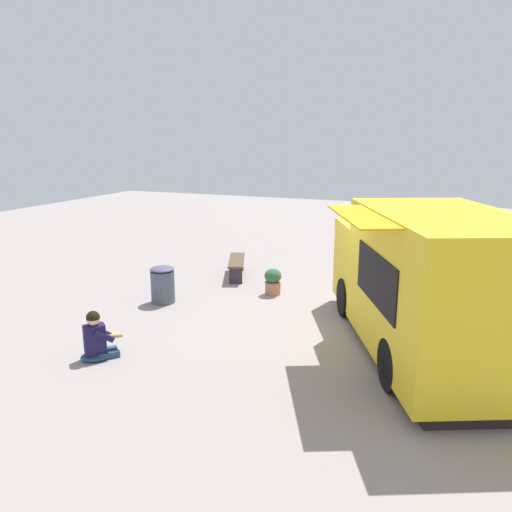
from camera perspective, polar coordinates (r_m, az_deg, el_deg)
name	(u,v)px	position (r m, az deg, el deg)	size (l,w,h in m)	color
ground_plane	(357,325)	(10.41, 11.52, -7.82)	(40.00, 40.00, 0.00)	gray
food_truck	(425,285)	(9.11, 18.82, -3.20)	(4.18, 5.90, 2.60)	yellow
person_customer	(97,339)	(9.07, -17.85, -9.05)	(0.70, 0.73, 0.87)	navy
planter_flowering_near	(273,281)	(12.05, 1.96, -2.89)	(0.42, 0.41, 0.64)	#B2704C
planter_flowering_far	(394,263)	(13.80, 15.56, -0.77)	(0.58, 0.58, 0.86)	#BC6C46
plaza_bench	(237,264)	(13.55, -2.24, -0.88)	(0.98, 1.66, 0.49)	brown
trash_bin	(163,284)	(11.65, -10.68, -3.21)	(0.56, 0.56, 0.86)	#465363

